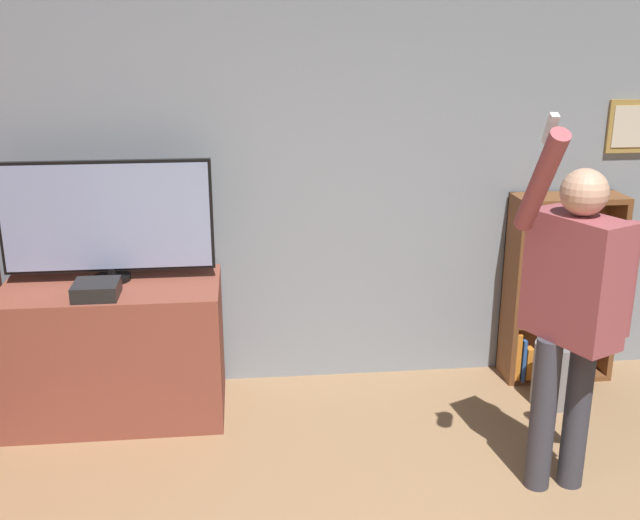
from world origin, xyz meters
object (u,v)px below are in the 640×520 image
object	(u,v)px
game_console	(96,290)
bookshelf	(551,287)
waste_bin	(553,374)
television	(107,219)
person	(573,302)

from	to	relation	value
game_console	bookshelf	bearing A→B (deg)	8.31
game_console	waste_bin	size ratio (longest dim) A/B	0.61
waste_bin	television	bearing A→B (deg)	174.54
waste_bin	person	bearing A→B (deg)	-111.76
person	bookshelf	bearing A→B (deg)	135.41
television	person	size ratio (longest dim) A/B	0.63
television	waste_bin	distance (m)	2.90
game_console	waste_bin	distance (m)	2.83
person	television	bearing A→B (deg)	-140.21
person	waste_bin	xyz separation A→B (m)	(0.34, 0.85, -0.82)
game_console	waste_bin	xyz separation A→B (m)	(2.75, 0.02, -0.68)
television	person	distance (m)	2.62
game_console	person	distance (m)	2.55
television	waste_bin	bearing A→B (deg)	-5.46
game_console	waste_bin	bearing A→B (deg)	0.45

